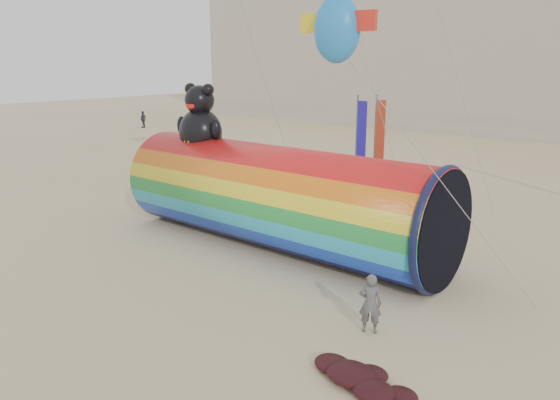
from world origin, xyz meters
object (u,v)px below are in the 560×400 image
Objects in this scene: windsock_assembly at (278,195)px; fabric_bundle at (359,378)px; kite_handler at (370,303)px; hotel_building at (459,27)px.

windsock_assembly is 9.74m from fabric_bundle.
fabric_bundle is (1.09, -2.26, -0.65)m from kite_handler.
hotel_building is at bearing 104.45° from windsock_assembly.
windsock_assembly is at bearing -57.80° from kite_handler.
kite_handler is 0.63× the size of fabric_bundle.
windsock_assembly is 8.14× the size of kite_handler.
hotel_building reaches higher than windsock_assembly.
kite_handler reaches higher than fabric_bundle.
windsock_assembly reaches higher than kite_handler.
fabric_bundle is (18.47, -48.85, -10.14)m from hotel_building.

